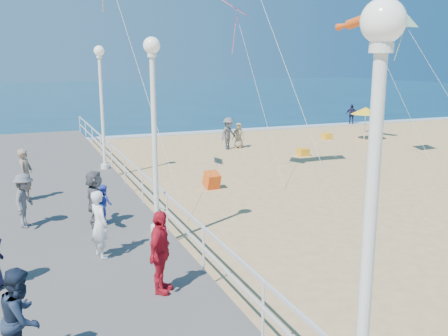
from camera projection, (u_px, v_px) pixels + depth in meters
name	position (u px, v px, depth m)	size (l,w,h in m)	color
ground	(319.00, 222.00, 16.08)	(160.00, 160.00, 0.00)	tan
ocean	(81.00, 94.00, 74.85)	(160.00, 90.00, 0.05)	#0C314C
surf_line	(156.00, 135.00, 34.61)	(160.00, 1.20, 0.04)	white
boardwalk	(79.00, 249.00, 13.26)	(5.00, 44.00, 0.40)	#645F5A
railing	(167.00, 202.00, 13.94)	(0.05, 42.00, 0.55)	white
lamp_post_near	(371.00, 205.00, 5.18)	(0.44, 0.44, 5.32)	white
lamp_post_mid	(154.00, 116.00, 13.32)	(0.44, 0.44, 5.32)	white
lamp_post_far	(101.00, 95.00, 21.46)	(0.44, 0.44, 5.32)	white
woman_holding_toddler	(100.00, 224.00, 12.03)	(0.61, 0.40, 1.69)	white
toddler_held	(104.00, 203.00, 12.12)	(0.45, 0.35, 0.93)	blue
spectator_2	(24.00, 200.00, 14.27)	(1.02, 0.59, 1.58)	#5E5D62
spectator_3	(160.00, 252.00, 10.20)	(1.03, 0.43, 1.75)	red
spectator_5	(95.00, 199.00, 14.32)	(1.54, 0.49, 1.66)	#5A595E
spectator_6	(26.00, 175.00, 16.99)	(0.66, 0.43, 1.80)	#87705D
spectator_7	(21.00, 318.00, 7.70)	(0.80, 0.63, 1.65)	#1B263C
beach_walker_a	(228.00, 134.00, 28.94)	(1.21, 0.69, 1.87)	#5D5E62
beach_walker_b	(352.00, 114.00, 40.21)	(0.95, 0.39, 1.62)	#1E1B3C
beach_walker_c	(239.00, 135.00, 29.49)	(0.73, 0.48, 1.50)	#9C8A6B
box_kite	(212.00, 182.00, 20.20)	(0.55, 0.55, 0.60)	red
beach_umbrella	(366.00, 111.00, 32.11)	(1.90, 1.90, 2.14)	white
beach_chair_left	(303.00, 152.00, 27.21)	(0.55, 0.55, 0.40)	#FFA71A
beach_chair_right	(327.00, 136.00, 32.83)	(0.55, 0.55, 0.40)	#F8A91A
kite_windsock	(358.00, 21.00, 29.31)	(0.56, 0.56, 2.71)	#DB4B12
kite_diamond_pink	(235.00, 8.00, 20.32)	(1.17, 1.17, 0.02)	#E65484
kite_diamond_multi	(402.00, 19.00, 24.21)	(1.29, 1.29, 0.02)	blue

